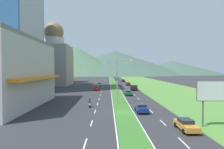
# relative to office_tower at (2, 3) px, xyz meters

# --- Properties ---
(ground_plane) EXTENTS (600.00, 600.00, 0.00)m
(ground_plane) POSITION_rel_office_tower_xyz_m (38.69, -31.10, -30.10)
(ground_plane) COLOR #2D2D30
(grass_median) EXTENTS (3.20, 240.00, 0.06)m
(grass_median) POSITION_rel_office_tower_xyz_m (38.69, 28.90, -30.07)
(grass_median) COLOR #387028
(grass_median) RESTS_ON ground_plane
(grass_verge_right) EXTENTS (24.00, 240.00, 0.06)m
(grass_verge_right) POSITION_rel_office_tower_xyz_m (59.29, 28.90, -30.07)
(grass_verge_right) COLOR #518438
(grass_verge_right) RESTS_ON ground_plane
(lane_dash_left_1) EXTENTS (0.16, 2.80, 0.01)m
(lane_dash_left_1) POSITION_rel_office_tower_xyz_m (33.59, -44.07, -30.10)
(lane_dash_left_1) COLOR silver
(lane_dash_left_1) RESTS_ON ground_plane
(lane_dash_left_2) EXTENTS (0.16, 2.80, 0.01)m
(lane_dash_left_2) POSITION_rel_office_tower_xyz_m (33.59, -37.04, -30.10)
(lane_dash_left_2) COLOR silver
(lane_dash_left_2) RESTS_ON ground_plane
(lane_dash_left_3) EXTENTS (0.16, 2.80, 0.01)m
(lane_dash_left_3) POSITION_rel_office_tower_xyz_m (33.59, -30.00, -30.10)
(lane_dash_left_3) COLOR silver
(lane_dash_left_3) RESTS_ON ground_plane
(lane_dash_left_4) EXTENTS (0.16, 2.80, 0.01)m
(lane_dash_left_4) POSITION_rel_office_tower_xyz_m (33.59, -22.97, -30.10)
(lane_dash_left_4) COLOR silver
(lane_dash_left_4) RESTS_ON ground_plane
(lane_dash_left_5) EXTENTS (0.16, 2.80, 0.01)m
(lane_dash_left_5) POSITION_rel_office_tower_xyz_m (33.59, -15.93, -30.10)
(lane_dash_left_5) COLOR silver
(lane_dash_left_5) RESTS_ON ground_plane
(lane_dash_left_6) EXTENTS (0.16, 2.80, 0.01)m
(lane_dash_left_6) POSITION_rel_office_tower_xyz_m (33.59, -8.90, -30.10)
(lane_dash_left_6) COLOR silver
(lane_dash_left_6) RESTS_ON ground_plane
(lane_dash_left_7) EXTENTS (0.16, 2.80, 0.01)m
(lane_dash_left_7) POSITION_rel_office_tower_xyz_m (33.59, -1.86, -30.10)
(lane_dash_left_7) COLOR silver
(lane_dash_left_7) RESTS_ON ground_plane
(lane_dash_left_8) EXTENTS (0.16, 2.80, 0.01)m
(lane_dash_left_8) POSITION_rel_office_tower_xyz_m (33.59, 5.17, -30.10)
(lane_dash_left_8) COLOR silver
(lane_dash_left_8) RESTS_ON ground_plane
(lane_dash_left_9) EXTENTS (0.16, 2.80, 0.01)m
(lane_dash_left_9) POSITION_rel_office_tower_xyz_m (33.59, 12.21, -30.10)
(lane_dash_left_9) COLOR silver
(lane_dash_left_9) RESTS_ON ground_plane
(lane_dash_left_10) EXTENTS (0.16, 2.80, 0.01)m
(lane_dash_left_10) POSITION_rel_office_tower_xyz_m (33.59, 19.24, -30.10)
(lane_dash_left_10) COLOR silver
(lane_dash_left_10) RESTS_ON ground_plane
(lane_dash_left_11) EXTENTS (0.16, 2.80, 0.01)m
(lane_dash_left_11) POSITION_rel_office_tower_xyz_m (33.59, 26.28, -30.10)
(lane_dash_left_11) COLOR silver
(lane_dash_left_11) RESTS_ON ground_plane
(lane_dash_right_1) EXTENTS (0.16, 2.80, 0.01)m
(lane_dash_right_1) POSITION_rel_office_tower_xyz_m (43.79, -44.07, -30.10)
(lane_dash_right_1) COLOR silver
(lane_dash_right_1) RESTS_ON ground_plane
(lane_dash_right_2) EXTENTS (0.16, 2.80, 0.01)m
(lane_dash_right_2) POSITION_rel_office_tower_xyz_m (43.79, -37.04, -30.10)
(lane_dash_right_2) COLOR silver
(lane_dash_right_2) RESTS_ON ground_plane
(lane_dash_right_3) EXTENTS (0.16, 2.80, 0.01)m
(lane_dash_right_3) POSITION_rel_office_tower_xyz_m (43.79, -30.00, -30.10)
(lane_dash_right_3) COLOR silver
(lane_dash_right_3) RESTS_ON ground_plane
(lane_dash_right_4) EXTENTS (0.16, 2.80, 0.01)m
(lane_dash_right_4) POSITION_rel_office_tower_xyz_m (43.79, -22.97, -30.10)
(lane_dash_right_4) COLOR silver
(lane_dash_right_4) RESTS_ON ground_plane
(lane_dash_right_5) EXTENTS (0.16, 2.80, 0.01)m
(lane_dash_right_5) POSITION_rel_office_tower_xyz_m (43.79, -15.93, -30.10)
(lane_dash_right_5) COLOR silver
(lane_dash_right_5) RESTS_ON ground_plane
(lane_dash_right_6) EXTENTS (0.16, 2.80, 0.01)m
(lane_dash_right_6) POSITION_rel_office_tower_xyz_m (43.79, -8.90, -30.10)
(lane_dash_right_6) COLOR silver
(lane_dash_right_6) RESTS_ON ground_plane
(lane_dash_right_7) EXTENTS (0.16, 2.80, 0.01)m
(lane_dash_right_7) POSITION_rel_office_tower_xyz_m (43.79, -1.86, -30.10)
(lane_dash_right_7) COLOR silver
(lane_dash_right_7) RESTS_ON ground_plane
(lane_dash_right_8) EXTENTS (0.16, 2.80, 0.01)m
(lane_dash_right_8) POSITION_rel_office_tower_xyz_m (43.79, 5.17, -30.10)
(lane_dash_right_8) COLOR silver
(lane_dash_right_8) RESTS_ON ground_plane
(lane_dash_right_9) EXTENTS (0.16, 2.80, 0.01)m
(lane_dash_right_9) POSITION_rel_office_tower_xyz_m (43.79, 12.21, -30.10)
(lane_dash_right_9) COLOR silver
(lane_dash_right_9) RESTS_ON ground_plane
(lane_dash_right_10) EXTENTS (0.16, 2.80, 0.01)m
(lane_dash_right_10) POSITION_rel_office_tower_xyz_m (43.79, 19.24, -30.10)
(lane_dash_right_10) COLOR silver
(lane_dash_right_10) RESTS_ON ground_plane
(lane_dash_right_11) EXTENTS (0.16, 2.80, 0.01)m
(lane_dash_right_11) POSITION_rel_office_tower_xyz_m (43.79, 26.28, -30.10)
(lane_dash_right_11) COLOR silver
(lane_dash_right_11) RESTS_ON ground_plane
(edge_line_median_left) EXTENTS (0.16, 240.00, 0.01)m
(edge_line_median_left) POSITION_rel_office_tower_xyz_m (36.94, 28.90, -30.10)
(edge_line_median_left) COLOR silver
(edge_line_median_left) RESTS_ON ground_plane
(edge_line_median_right) EXTENTS (0.16, 240.00, 0.01)m
(edge_line_median_right) POSITION_rel_office_tower_xyz_m (40.44, 28.90, -30.10)
(edge_line_median_right) COLOR silver
(edge_line_median_right) RESTS_ON ground_plane
(office_tower) EXTENTS (22.78, 22.78, 59.74)m
(office_tower) POSITION_rel_office_tower_xyz_m (0.00, 0.00, 0.00)
(office_tower) COLOR teal
(office_tower) RESTS_ON ground_plane
(domed_building) EXTENTS (15.45, 15.45, 30.31)m
(domed_building) POSITION_rel_office_tower_xyz_m (9.79, 24.72, -17.52)
(domed_building) COLOR #9E9384
(domed_building) RESTS_ON ground_plane
(midrise_colored) EXTENTS (12.98, 12.98, 18.14)m
(midrise_colored) POSITION_rel_office_tower_xyz_m (7.63, 45.03, -21.03)
(midrise_colored) COLOR yellow
(midrise_colored) RESTS_ON ground_plane
(hill_far_left) EXTENTS (151.64, 151.64, 40.48)m
(hill_far_left) POSITION_rel_office_tower_xyz_m (-11.55, 200.96, -9.86)
(hill_far_left) COLOR #47664C
(hill_far_left) RESTS_ON ground_plane
(hill_far_center) EXTENTS (231.21, 231.21, 38.86)m
(hill_far_center) POSITION_rel_office_tower_xyz_m (46.71, 239.77, -10.67)
(hill_far_center) COLOR #3D5647
(hill_far_center) RESTS_ON ground_plane
(hill_far_right) EXTENTS (156.88, 156.88, 22.11)m
(hill_far_right) POSITION_rel_office_tower_xyz_m (142.13, 235.30, -19.05)
(hill_far_right) COLOR #3D5647
(hill_far_right) RESTS_ON ground_plane
(street_lamp_near) EXTENTS (3.48, 0.38, 9.93)m
(street_lamp_near) POSITION_rel_office_tower_xyz_m (38.33, -22.47, -24.37)
(street_lamp_near) COLOR #99999E
(street_lamp_near) RESTS_ON ground_plane
(street_lamp_mid) EXTENTS (3.34, 0.28, 10.48)m
(street_lamp_mid) POSITION_rel_office_tower_xyz_m (38.69, 5.97, -24.10)
(street_lamp_mid) COLOR #99999E
(street_lamp_mid) RESTS_ON ground_plane
(street_lamp_far) EXTENTS (3.06, 0.37, 8.91)m
(street_lamp_far) POSITION_rel_office_tower_xyz_m (38.29, 34.38, -24.94)
(street_lamp_far) COLOR #99999E
(street_lamp_far) RESTS_ON ground_plane
(billboard_roadside) EXTENTS (5.40, 0.28, 6.13)m
(billboard_roadside) POSITION_rel_office_tower_xyz_m (50.31, -39.06, -25.57)
(billboard_roadside) COLOR #4C4C51
(billboard_roadside) RESTS_ON ground_plane
(car_0) EXTENTS (2.00, 4.02, 1.44)m
(car_0) POSITION_rel_office_tower_xyz_m (41.86, -30.68, -29.35)
(car_0) COLOR navy
(car_0) RESTS_ON ground_plane
(car_1) EXTENTS (1.96, 4.22, 1.49)m
(car_1) POSITION_rel_office_tower_xyz_m (31.71, 3.49, -29.33)
(car_1) COLOR maroon
(car_1) RESTS_ON ground_plane
(car_2) EXTENTS (1.95, 4.11, 1.46)m
(car_2) POSITION_rel_office_tower_xyz_m (45.36, 49.04, -29.36)
(car_2) COLOR black
(car_2) RESTS_ON ground_plane
(car_3) EXTENTS (1.89, 4.15, 1.39)m
(car_3) POSITION_rel_office_tower_xyz_m (45.69, -40.28, -29.38)
(car_3) COLOR #C6842D
(car_3) RESTS_ON ground_plane
(car_4) EXTENTS (2.03, 4.75, 1.41)m
(car_4) POSITION_rel_office_tower_xyz_m (31.82, 21.79, -29.37)
(car_4) COLOR silver
(car_4) RESTS_ON ground_plane
(car_5) EXTENTS (1.96, 4.76, 1.41)m
(car_5) POSITION_rel_office_tower_xyz_m (41.95, -9.36, -29.37)
(car_5) COLOR #0C5128
(car_5) RESTS_ON ground_plane
(car_6) EXTENTS (1.98, 4.73, 1.42)m
(car_6) POSITION_rel_office_tower_xyz_m (45.61, 23.87, -29.36)
(car_6) COLOR maroon
(car_6) RESTS_ON ground_plane
(car_7) EXTENTS (1.94, 4.16, 1.58)m
(car_7) POSITION_rel_office_tower_xyz_m (42.17, 65.93, -29.30)
(car_7) COLOR navy
(car_7) RESTS_ON ground_plane
(pickup_truck_0) EXTENTS (2.18, 5.40, 2.00)m
(pickup_truck_0) POSITION_rel_office_tower_xyz_m (45.43, 3.18, -29.12)
(pickup_truck_0) COLOR black
(pickup_truck_0) RESTS_ON ground_plane
(motorcycle_rider) EXTENTS (0.36, 2.00, 1.80)m
(motorcycle_rider) POSITION_rel_office_tower_xyz_m (32.21, -26.20, -29.36)
(motorcycle_rider) COLOR black
(motorcycle_rider) RESTS_ON ground_plane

